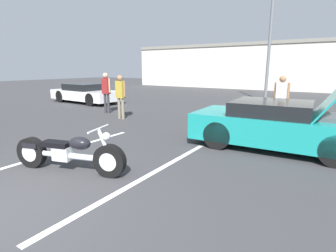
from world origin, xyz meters
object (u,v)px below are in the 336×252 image
show_car_hood_open (278,125)px  parked_car_left_row (85,93)px  spectator_by_show_car (106,89)px  spectator_near_motorcycle (120,93)px  light_pole (272,31)px  motorcycle (68,153)px  spectator_far_lot (281,96)px

show_car_hood_open → parked_car_left_row: show_car_hood_open is taller
spectator_by_show_car → spectator_near_motorcycle: bearing=-25.1°
light_pole → show_car_hood_open: bearing=-75.9°
light_pole → spectator_near_motorcycle: 10.08m
parked_car_left_row → spectator_by_show_car: spectator_by_show_car is taller
motorcycle → spectator_by_show_car: bearing=113.3°
spectator_near_motorcycle → spectator_far_lot: 6.08m
light_pole → motorcycle: bearing=-93.2°
light_pole → motorcycle: size_ratio=3.11×
spectator_far_lot → light_pole: bearing=106.2°
motorcycle → parked_car_left_row: 11.09m
light_pole → spectator_near_motorcycle: size_ratio=4.24×
show_car_hood_open → parked_car_left_row: 11.96m
spectator_near_motorcycle → spectator_by_show_car: spectator_by_show_car is taller
light_pole → spectator_far_lot: (1.94, -6.67, -3.06)m
show_car_hood_open → spectator_near_motorcycle: bearing=169.9°
spectator_near_motorcycle → spectator_by_show_car: bearing=154.9°
spectator_by_show_car → spectator_far_lot: 7.37m
light_pole → spectator_by_show_car: 10.15m
spectator_near_motorcycle → show_car_hood_open: bearing=-7.1°
light_pole → parked_car_left_row: light_pole is taller
show_car_hood_open → spectator_near_motorcycle: size_ratio=2.43×
spectator_by_show_car → spectator_far_lot: (7.22, 1.46, -0.04)m
spectator_near_motorcycle → spectator_by_show_car: 1.72m
show_car_hood_open → spectator_near_motorcycle: 6.21m
motorcycle → spectator_far_lot: spectator_far_lot is taller
light_pole → parked_car_left_row: bearing=-145.6°
motorcycle → parked_car_left_row: parked_car_left_row is taller
light_pole → spectator_by_show_car: light_pole is taller
show_car_hood_open → spectator_by_show_car: bearing=166.0°
parked_car_left_row → spectator_by_show_car: 4.26m
motorcycle → spectator_far_lot: bearing=52.3°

